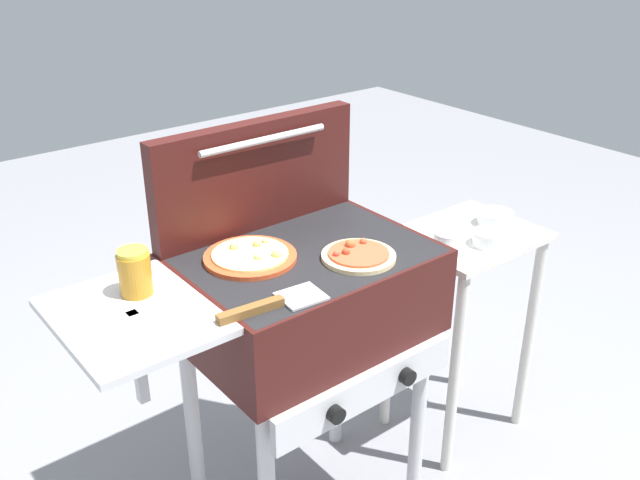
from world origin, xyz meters
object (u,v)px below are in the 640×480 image
at_px(pizza_cheese, 251,256).
at_px(topping_bowl_near, 495,219).
at_px(prep_table, 463,293).
at_px(topping_bowl_far, 490,239).
at_px(pizza_pepperoni, 358,255).
at_px(spatula, 272,304).
at_px(topping_bowl_middle, 449,239).
at_px(grill, 302,302).
at_px(sauce_jar, 135,272).

height_order(pizza_cheese, topping_bowl_near, pizza_cheese).
bearing_deg(prep_table, pizza_cheese, 176.10).
bearing_deg(topping_bowl_far, pizza_pepperoni, -178.38).
xyz_separation_m(spatula, topping_bowl_middle, (0.77, 0.15, -0.12)).
distance_m(grill, prep_table, 0.71).
bearing_deg(topping_bowl_middle, pizza_pepperoni, -168.45).
xyz_separation_m(grill, sauce_jar, (-0.42, 0.08, 0.20)).
relative_size(pizza_cheese, topping_bowl_far, 2.28).
distance_m(pizza_cheese, sauce_jar, 0.31).
bearing_deg(grill, pizza_pepperoni, -47.32).
xyz_separation_m(sauce_jar, prep_table, (1.09, -0.07, -0.41)).
height_order(pizza_pepperoni, spatula, pizza_pepperoni).
bearing_deg(grill, spatula, -141.30).
distance_m(pizza_pepperoni, topping_bowl_near, 0.71).
xyz_separation_m(pizza_pepperoni, topping_bowl_far, (0.56, 0.02, -0.13)).
relative_size(topping_bowl_near, topping_bowl_middle, 1.18).
relative_size(spatula, topping_bowl_near, 2.30).
height_order(topping_bowl_near, topping_bowl_far, same).
bearing_deg(spatula, prep_table, 11.05).
bearing_deg(prep_table, topping_bowl_near, -3.83).
bearing_deg(spatula, topping_bowl_near, 9.35).
height_order(pizza_pepperoni, sauce_jar, sauce_jar).
height_order(spatula, topping_bowl_far, spatula).
bearing_deg(topping_bowl_near, pizza_cheese, 176.11).
bearing_deg(sauce_jar, topping_bowl_middle, -5.35).
bearing_deg(pizza_cheese, topping_bowl_near, -3.89).
height_order(pizza_cheese, topping_bowl_far, pizza_cheese).
height_order(sauce_jar, spatula, sauce_jar).
xyz_separation_m(spatula, topping_bowl_far, (0.86, 0.08, -0.12)).
xyz_separation_m(grill, spatula, (-0.21, -0.17, 0.15)).
relative_size(grill, pizza_cheese, 4.04).
xyz_separation_m(grill, pizza_pepperoni, (0.10, -0.11, 0.15)).
height_order(grill, topping_bowl_near, grill).
bearing_deg(topping_bowl_far, sauce_jar, 171.06).
bearing_deg(pizza_pepperoni, topping_bowl_middle, 11.55).
bearing_deg(topping_bowl_near, pizza_pepperoni, -171.48).
bearing_deg(pizza_cheese, spatula, -112.19).
bearing_deg(prep_table, topping_bowl_middle, -171.27).
xyz_separation_m(sauce_jar, topping_bowl_near, (1.21, -0.08, -0.17)).
xyz_separation_m(pizza_pepperoni, topping_bowl_middle, (0.46, 0.09, -0.13)).
bearing_deg(topping_bowl_far, prep_table, 78.55).
bearing_deg(topping_bowl_middle, spatula, -168.60).
bearing_deg(sauce_jar, grill, -10.49).
distance_m(sauce_jar, prep_table, 1.17).
bearing_deg(pizza_pepperoni, sauce_jar, 160.36).
bearing_deg(pizza_pepperoni, topping_bowl_near, 8.52).
bearing_deg(grill, topping_bowl_far, -7.95).
distance_m(sauce_jar, topping_bowl_near, 1.22).
relative_size(sauce_jar, topping_bowl_far, 1.07).
xyz_separation_m(grill, topping_bowl_middle, (0.56, -0.01, 0.03)).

